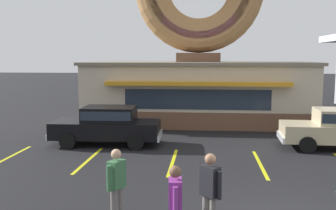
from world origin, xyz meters
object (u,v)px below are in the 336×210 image
(car_black, at_px, (107,124))
(trash_bin, at_px, (93,119))
(pedestrian_blue_sweater_man, at_px, (210,190))
(pedestrian_hooded_kid, at_px, (175,206))
(pedestrian_leather_jacket_man, at_px, (117,183))

(car_black, relative_size, trash_bin, 4.73)
(car_black, distance_m, pedestrian_blue_sweater_man, 9.01)
(pedestrian_hooded_kid, distance_m, trash_bin, 13.46)
(car_black, relative_size, pedestrian_blue_sweater_man, 2.69)
(car_black, bearing_deg, pedestrian_blue_sweater_man, -62.66)
(car_black, height_order, pedestrian_hooded_kid, pedestrian_hooded_kid)
(pedestrian_leather_jacket_man, bearing_deg, car_black, 105.58)
(pedestrian_blue_sweater_man, bearing_deg, pedestrian_hooded_kid, -126.97)
(pedestrian_blue_sweater_man, bearing_deg, car_black, 117.34)
(car_black, distance_m, pedestrian_hooded_kid, 9.52)
(pedestrian_blue_sweater_man, xyz_separation_m, pedestrian_leather_jacket_man, (-2.01, 0.36, -0.02))
(pedestrian_hooded_kid, relative_size, pedestrian_leather_jacket_man, 1.01)
(pedestrian_hooded_kid, distance_m, pedestrian_leather_jacket_man, 1.82)
(car_black, height_order, pedestrian_leather_jacket_man, pedestrian_leather_jacket_man)
(pedestrian_hooded_kid, height_order, trash_bin, pedestrian_hooded_kid)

